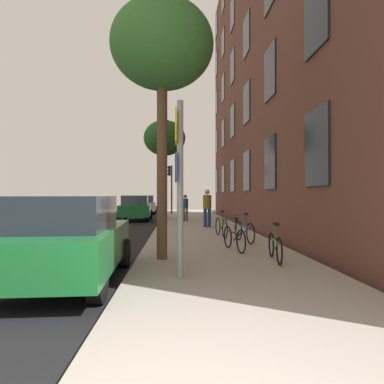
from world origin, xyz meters
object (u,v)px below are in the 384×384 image
tree_far (165,139)px  bicycle_3 (221,226)px  tree_near (162,48)px  car_0 (68,238)px  pedestrian_1 (185,206)px  pedestrian_0 (207,206)px  car_1 (136,208)px  car_2 (145,205)px  sign_post (179,176)px  bicycle_2 (244,231)px  bicycle_1 (234,238)px  traffic_light (170,181)px  bicycle_0 (275,246)px

tree_far → bicycle_3: tree_far is taller
tree_near → bicycle_3: tree_near is taller
tree_near → car_0: tree_near is taller
tree_near → pedestrian_1: tree_near is taller
tree_far → pedestrian_0: 7.72m
car_1 → car_2: 7.38m
sign_post → bicycle_2: size_ratio=1.94×
bicycle_1 → bicycle_3: 3.14m
car_0 → pedestrian_1: bearing=79.5°
sign_post → traffic_light: size_ratio=0.83×
bicycle_0 → car_2: size_ratio=0.38×
pedestrian_1 → bicycle_1: bearing=-84.5°
sign_post → tree_far: (-0.80, 16.14, 3.33)m
sign_post → tree_far: 16.50m
traffic_light → bicycle_3: (2.11, -15.55, -2.33)m
tree_near → bicycle_2: bearing=47.5°
bicycle_1 → pedestrian_0: bearing=90.8°
bicycle_0 → bicycle_3: 4.70m
sign_post → traffic_light: 21.71m
traffic_light → pedestrian_1: size_ratio=2.55×
traffic_light → car_2: (-2.22, 1.62, -1.99)m
tree_far → car_0: 16.68m
tree_near → pedestrian_1: bearing=85.8°
bicycle_0 → car_2: 22.39m
tree_near → bicycle_3: size_ratio=3.72×
pedestrian_0 → pedestrian_1: pedestrian_0 is taller
traffic_light → tree_far: size_ratio=0.62×
car_2 → car_0: bearing=-88.4°
bicycle_1 → car_1: bearing=108.0°
sign_post → car_0: sign_post is taller
bicycle_3 → bicycle_2: bearing=-69.3°
traffic_light → bicycle_3: traffic_light is taller
tree_near → bicycle_1: size_ratio=3.79×
tree_near → bicycle_3: bearing=64.8°
tree_far → bicycle_1: size_ratio=3.93×
car_0 → car_2: bearing=91.6°
bicycle_0 → bicycle_3: (-0.64, 4.65, 0.03)m
traffic_light → bicycle_2: traffic_light is taller
sign_post → pedestrian_0: size_ratio=1.83×
bicycle_1 → pedestrian_0: pedestrian_0 is taller
car_2 → sign_post: bearing=-83.3°
traffic_light → bicycle_1: size_ratio=2.42×
car_0 → bicycle_0: bearing=17.5°
pedestrian_0 → car_0: pedestrian_0 is taller
traffic_light → pedestrian_1: 7.97m
sign_post → car_1: bearing=99.5°
bicycle_0 → pedestrian_1: 12.64m
tree_far → bicycle_3: (2.41, -10.00, -4.84)m
sign_post → car_2: (-2.72, 23.31, -1.17)m
pedestrian_0 → car_1: 7.18m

